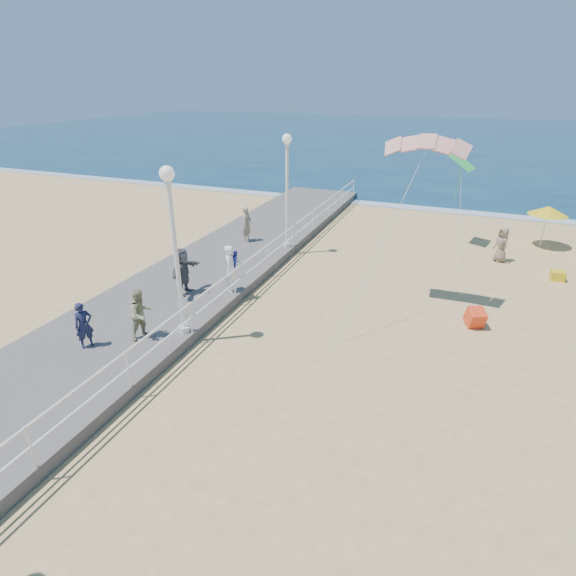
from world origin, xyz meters
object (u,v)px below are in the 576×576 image
at_px(woman_holding_toddler, 231,269).
at_px(spectator_6, 247,224).
at_px(beach_chair_right, 558,275).
at_px(lamp_post_mid, 174,236).
at_px(spectator_0, 84,325).
at_px(beach_umbrella, 549,211).
at_px(spectator_5, 183,271).
at_px(lamp_post_far, 287,180).
at_px(spectator_1, 141,314).
at_px(toddler_held, 236,260).
at_px(box_kite, 475,319).
at_px(beach_walker_c, 502,245).

height_order(woman_holding_toddler, spectator_6, woman_holding_toddler).
bearing_deg(beach_chair_right, spectator_6, -174.60).
bearing_deg(lamp_post_mid, spectator_0, -140.45).
relative_size(woman_holding_toddler, beach_umbrella, 0.87).
bearing_deg(woman_holding_toddler, spectator_5, 112.99).
bearing_deg(lamp_post_far, woman_holding_toddler, -90.51).
xyz_separation_m(spectator_5, spectator_6, (-0.56, 6.50, -0.03)).
bearing_deg(lamp_post_far, spectator_0, -101.74).
height_order(lamp_post_mid, spectator_5, lamp_post_mid).
bearing_deg(spectator_5, beach_chair_right, -62.00).
bearing_deg(spectator_6, lamp_post_mid, -168.72).
relative_size(spectator_0, beach_chair_right, 2.68).
bearing_deg(beach_umbrella, spectator_1, -129.34).
distance_m(toddler_held, spectator_5, 2.04).
distance_m(toddler_held, spectator_6, 5.95).
height_order(beach_umbrella, beach_chair_right, beach_umbrella).
height_order(toddler_held, spectator_0, toddler_held).
distance_m(beach_umbrella, beach_chair_right, 4.87).
xyz_separation_m(spectator_6, box_kite, (11.02, -4.39, -0.99)).
distance_m(lamp_post_far, box_kite, 10.41).
height_order(spectator_0, spectator_5, spectator_5).
height_order(lamp_post_mid, spectator_6, lamp_post_mid).
distance_m(spectator_6, beach_umbrella, 15.25).
bearing_deg(beach_chair_right, spectator_0, -139.56).
height_order(woman_holding_toddler, beach_umbrella, woman_holding_toddler).
bearing_deg(spectator_0, box_kite, -33.28).
height_order(lamp_post_far, spectator_1, lamp_post_far).
bearing_deg(woman_holding_toddler, beach_chair_right, -65.96).
xyz_separation_m(toddler_held, beach_umbrella, (11.75, 11.38, 0.27)).
bearing_deg(woman_holding_toddler, spectator_0, 151.38).
bearing_deg(spectator_1, spectator_0, 148.98).
bearing_deg(beach_chair_right, spectator_1, -139.65).
relative_size(lamp_post_mid, box_kite, 8.87).
relative_size(lamp_post_far, beach_umbrella, 2.49).
xyz_separation_m(toddler_held, beach_walker_c, (9.69, 8.28, -0.81)).
bearing_deg(beach_walker_c, beach_chair_right, 24.76).
height_order(lamp_post_far, spectator_5, lamp_post_far).
xyz_separation_m(woman_holding_toddler, spectator_1, (-0.94, -4.14, -0.09)).
distance_m(beach_walker_c, beach_umbrella, 3.87).
relative_size(beach_umbrella, beach_chair_right, 3.89).
xyz_separation_m(spectator_0, spectator_6, (0.07, 10.89, 0.15)).
bearing_deg(lamp_post_far, toddler_held, -88.95).
relative_size(lamp_post_mid, lamp_post_far, 1.00).
bearing_deg(beach_walker_c, spectator_1, -73.72).
bearing_deg(beach_walker_c, toddler_held, -82.58).
relative_size(beach_walker_c, box_kite, 2.77).
bearing_deg(spectator_6, beach_chair_right, -86.98).
distance_m(beach_walker_c, beach_chair_right, 2.80).
bearing_deg(woman_holding_toddler, lamp_post_far, -6.35).
bearing_deg(spectator_0, lamp_post_far, 14.60).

